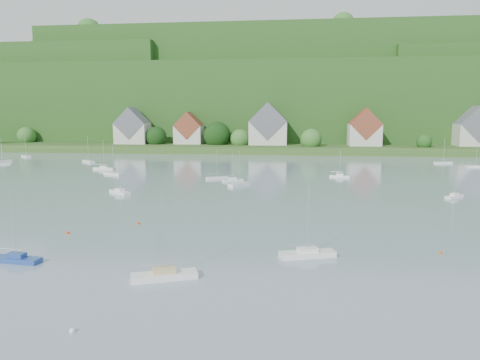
% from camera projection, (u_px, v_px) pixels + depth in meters
% --- Properties ---
extents(far_shore_strip, '(600.00, 60.00, 3.00)m').
position_uv_depth(far_shore_strip, '(259.00, 146.00, 208.99)').
color(far_shore_strip, '#244B1C').
rests_on(far_shore_strip, ground).
extents(forested_ridge, '(620.00, 181.22, 69.89)m').
position_uv_depth(forested_ridge, '(269.00, 102.00, 273.21)').
color(forested_ridge, '#1C4315').
rests_on(forested_ridge, ground).
extents(village_building_0, '(14.00, 10.40, 16.00)m').
position_uv_depth(village_building_0, '(133.00, 129.00, 201.54)').
color(village_building_0, beige).
rests_on(village_building_0, far_shore_strip).
extents(village_building_1, '(12.00, 9.36, 14.00)m').
position_uv_depth(village_building_1, '(189.00, 131.00, 200.67)').
color(village_building_1, beige).
rests_on(village_building_1, far_shore_strip).
extents(village_building_2, '(16.00, 11.44, 18.00)m').
position_uv_depth(village_building_2, '(268.00, 128.00, 195.34)').
color(village_building_2, beige).
rests_on(village_building_2, far_shore_strip).
extents(village_building_3, '(13.00, 10.40, 15.50)m').
position_uv_depth(village_building_3, '(365.00, 130.00, 188.78)').
color(village_building_3, beige).
rests_on(village_building_3, far_shore_strip).
extents(village_building_4, '(15.00, 10.40, 16.50)m').
position_uv_depth(village_building_4, '(475.00, 130.00, 187.38)').
color(village_building_4, beige).
rests_on(village_building_4, far_shore_strip).
extents(near_sailboat_1, '(5.63, 2.10, 7.42)m').
position_uv_depth(near_sailboat_1, '(17.00, 259.00, 50.43)').
color(near_sailboat_1, '#24438F').
rests_on(near_sailboat_1, ground).
extents(near_sailboat_2, '(6.73, 4.10, 8.80)m').
position_uv_depth(near_sailboat_2, '(164.00, 275.00, 45.24)').
color(near_sailboat_2, white).
rests_on(near_sailboat_2, ground).
extents(near_sailboat_3, '(6.68, 3.67, 8.68)m').
position_uv_depth(near_sailboat_3, '(307.00, 253.00, 52.21)').
color(near_sailboat_3, white).
rests_on(near_sailboat_3, ground).
extents(mooring_buoy_1, '(0.43, 0.43, 0.43)m').
position_uv_depth(mooring_buoy_1, '(72.00, 332.00, 34.31)').
color(mooring_buoy_1, white).
rests_on(mooring_buoy_1, ground).
extents(mooring_buoy_2, '(0.38, 0.38, 0.38)m').
position_uv_depth(mooring_buoy_2, '(441.00, 254.00, 53.50)').
color(mooring_buoy_2, '#FB4909').
rests_on(mooring_buoy_2, ground).
extents(mooring_buoy_3, '(0.41, 0.41, 0.41)m').
position_uv_depth(mooring_buoy_3, '(138.00, 224.00, 67.81)').
color(mooring_buoy_3, '#FB4909').
rests_on(mooring_buoy_3, ground).
extents(mooring_buoy_5, '(0.47, 0.47, 0.47)m').
position_uv_depth(mooring_buoy_5, '(68.00, 234.00, 62.47)').
color(mooring_buoy_5, '#FB4909').
rests_on(mooring_buoy_5, ground).
extents(far_sailboat_cluster, '(191.97, 77.38, 8.72)m').
position_uv_depth(far_sailboat_cluster, '(257.00, 170.00, 129.80)').
color(far_sailboat_cluster, white).
rests_on(far_sailboat_cluster, ground).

